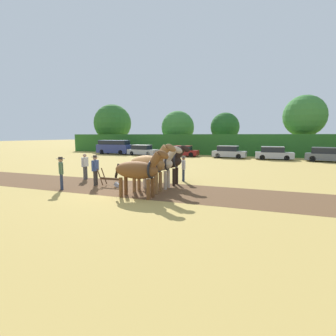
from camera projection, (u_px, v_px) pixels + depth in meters
ground_plane at (130, 193)px, 13.45m from camera, size 240.00×240.00×0.00m
plowed_furrow_strip at (82, 184)px, 15.73m from camera, size 30.74×5.72×0.01m
hedgerow at (229, 145)px, 38.03m from camera, size 55.76×1.96×3.06m
tree_far_left at (113, 123)px, 50.87m from camera, size 7.18×7.18×8.82m
tree_left at (178, 127)px, 45.27m from camera, size 5.65×5.65×7.07m
tree_center_left at (225, 127)px, 42.75m from camera, size 4.67×4.67×6.58m
tree_center at (305, 116)px, 36.04m from camera, size 5.70×5.70×8.40m
draft_horse_lead_left at (139, 170)px, 12.27m from camera, size 2.88×0.98×2.34m
draft_horse_lead_right at (149, 164)px, 13.36m from camera, size 2.67×1.07×2.59m
draft_horse_trail_left at (158, 163)px, 14.48m from camera, size 2.62×0.98×2.43m
draft_horse_trail_right at (166, 161)px, 15.60m from camera, size 2.82×1.08×2.43m
plow at (112, 181)px, 14.97m from camera, size 1.50×0.48×1.13m
farmer_at_plow at (95, 168)px, 15.29m from camera, size 0.45×0.68×1.78m
farmer_beside_team at (183, 167)px, 16.64m from camera, size 0.41×0.59×1.62m
farmer_onlooker_left at (61, 170)px, 14.09m from camera, size 0.55×0.48×1.78m
farmer_onlooker_right at (85, 164)px, 17.40m from camera, size 0.25×0.68×1.71m
parked_van at (114, 147)px, 40.47m from camera, size 5.44×2.05×2.14m
parked_car_left at (143, 150)px, 38.18m from camera, size 4.55×2.04×1.51m
parked_car_center_left at (184, 151)px, 36.33m from camera, size 4.06×2.07×1.47m
parked_car_center at (229, 152)px, 33.78m from camera, size 4.25×1.83×1.57m
parked_car_center_right at (274, 153)px, 31.44m from camera, size 4.42×2.04×1.57m
parked_car_right at (326, 155)px, 28.89m from camera, size 4.37×2.46×1.60m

